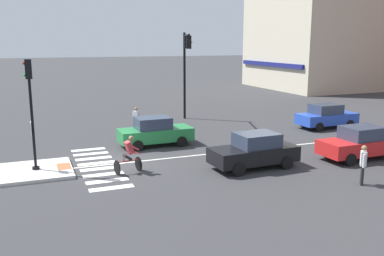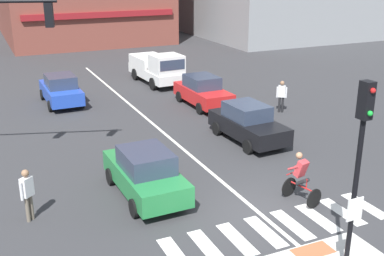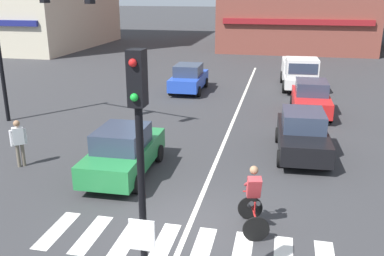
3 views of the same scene
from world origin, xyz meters
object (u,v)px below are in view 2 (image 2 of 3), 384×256
object	(u,v)px
car_black_eastbound_mid	(248,123)
pickup_truck_white_eastbound_distant	(159,69)
pedestrian_at_curb_left	(27,191)
signal_pole	(358,166)
pedestrian_waiting_far_side	(282,94)
car_red_eastbound_far	(203,91)
cyclist	(301,177)
car_green_westbound_near	(145,173)
car_blue_westbound_distant	(61,90)

from	to	relation	value
car_black_eastbound_mid	pickup_truck_white_eastbound_distant	bearing A→B (deg)	89.24
pedestrian_at_curb_left	car_black_eastbound_mid	bearing A→B (deg)	18.67
pickup_truck_white_eastbound_distant	signal_pole	bearing A→B (deg)	-98.48
pedestrian_waiting_far_side	signal_pole	bearing A→B (deg)	-118.30
car_red_eastbound_far	pedestrian_waiting_far_side	distance (m)	4.23
pickup_truck_white_eastbound_distant	cyclist	xyz separation A→B (m)	(-1.52, -16.76, -0.11)
car_red_eastbound_far	pedestrian_waiting_far_side	world-z (taller)	pedestrian_waiting_far_side
signal_pole	car_green_westbound_near	distance (m)	7.39
car_red_eastbound_far	pickup_truck_white_eastbound_distant	distance (m)	5.49
car_green_westbound_near	pedestrian_waiting_far_side	size ratio (longest dim) A/B	2.47
pedestrian_at_curb_left	pedestrian_waiting_far_side	xyz separation A→B (m)	(13.28, 6.12, 0.00)
car_black_eastbound_mid	car_green_westbound_near	distance (m)	6.56
cyclist	car_red_eastbound_far	bearing A→B (deg)	80.23
pickup_truck_white_eastbound_distant	cyclist	world-z (taller)	pickup_truck_white_eastbound_distant
signal_pole	car_blue_westbound_distant	size ratio (longest dim) A/B	1.19
car_black_eastbound_mid	car_red_eastbound_far	world-z (taller)	same
car_black_eastbound_mid	cyclist	world-z (taller)	cyclist
car_black_eastbound_mid	pedestrian_at_curb_left	bearing A→B (deg)	-161.33
signal_pole	cyclist	bearing A→B (deg)	68.23
pickup_truck_white_eastbound_distant	cyclist	size ratio (longest dim) A/B	3.09
pedestrian_waiting_far_side	car_black_eastbound_mid	bearing A→B (deg)	-142.31
car_blue_westbound_distant	pedestrian_waiting_far_side	size ratio (longest dim) A/B	2.47
signal_pole	pickup_truck_white_eastbound_distant	xyz separation A→B (m)	(3.08, 20.67, -2.11)
car_green_westbound_near	pedestrian_at_curb_left	distance (m)	3.75
signal_pole	pedestrian_at_curb_left	distance (m)	9.36
car_blue_westbound_distant	car_red_eastbound_far	distance (m)	7.78
car_blue_westbound_distant	signal_pole	bearing A→B (deg)	-79.67
pedestrian_waiting_far_side	car_blue_westbound_distant	bearing A→B (deg)	147.90
pedestrian_waiting_far_side	pedestrian_at_curb_left	bearing A→B (deg)	-155.27
car_blue_westbound_distant	pedestrian_at_curb_left	world-z (taller)	pedestrian_at_curb_left
car_black_eastbound_mid	signal_pole	bearing A→B (deg)	-107.14
car_black_eastbound_mid	cyclist	size ratio (longest dim) A/B	2.49
pedestrian_at_curb_left	car_red_eastbound_far	bearing A→B (deg)	41.39
pedestrian_at_curb_left	pedestrian_waiting_far_side	size ratio (longest dim) A/B	1.00
pickup_truck_white_eastbound_distant	pedestrian_at_curb_left	distance (m)	17.33
car_blue_westbound_distant	pickup_truck_white_eastbound_distant	xyz separation A→B (m)	(6.50, 1.92, 0.17)
car_red_eastbound_far	pickup_truck_white_eastbound_distant	xyz separation A→B (m)	(-0.42, 5.48, 0.17)
car_blue_westbound_distant	car_green_westbound_near	size ratio (longest dim) A/B	1.00
pedestrian_at_curb_left	pedestrian_waiting_far_side	world-z (taller)	same
cyclist	pedestrian_waiting_far_side	world-z (taller)	cyclist
cyclist	signal_pole	bearing A→B (deg)	-111.77
signal_pole	cyclist	xyz separation A→B (m)	(1.56, 3.91, -2.22)
car_black_eastbound_mid	car_green_westbound_near	bearing A→B (deg)	-151.89
car_green_westbound_near	pedestrian_at_curb_left	bearing A→B (deg)	-178.05
cyclist	car_black_eastbound_mid	bearing A→B (deg)	76.24
signal_pole	car_black_eastbound_mid	bearing A→B (deg)	72.86
signal_pole	pedestrian_waiting_far_side	world-z (taller)	signal_pole
cyclist	pedestrian_waiting_far_side	xyz separation A→B (m)	(5.12, 8.50, 0.11)
pedestrian_at_curb_left	car_blue_westbound_distant	bearing A→B (deg)	75.69
car_green_westbound_near	pedestrian_waiting_far_side	bearing A→B (deg)	32.13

